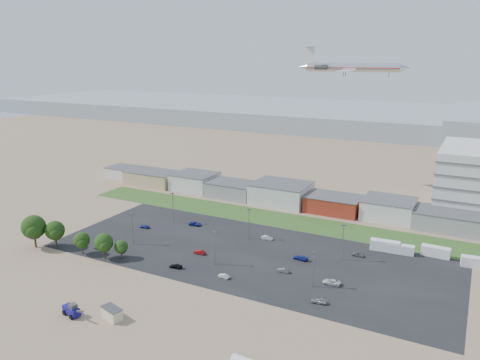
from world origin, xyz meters
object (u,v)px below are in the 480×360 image
Objects in this scene: parked_car_3 at (176,266)px; parked_car_13 at (224,276)px; telehandler at (71,309)px; airliner at (352,67)px; parked_car_4 at (200,252)px; parked_car_8 at (358,254)px; parked_car_1 at (283,270)px; box_trailer_a at (385,246)px; parked_car_9 at (195,224)px; parked_car_0 at (331,282)px; parked_car_2 at (319,301)px; tree_far_left at (34,229)px; parked_car_11 at (267,238)px; parked_car_12 at (301,258)px; portable_shed at (112,313)px; parked_car_10 at (100,248)px; parked_car_5 at (145,226)px.

parked_car_3 reaches higher than parked_car_13.
telehandler is 0.16× the size of airliner.
parked_car_4 is 1.03× the size of parked_car_8.
box_trailer_a is at bearing 140.63° from parked_car_1.
parked_car_0 is at bearing -116.93° from parked_car_9.
parked_car_13 is at bearing -98.86° from parked_car_2.
parked_car_8 is 57.19m from parked_car_9.
parked_car_3 is 11.25m from parked_car_4.
parked_car_1 is 0.91× the size of parked_car_2.
parked_car_0 is 1.41× the size of parked_car_13.
tree_far_left is at bearing -77.07° from parked_car_1.
parked_car_2 reaches higher than parked_car_1.
telehandler reaches higher than parked_car_11.
parked_car_3 is at bearing 90.84° from telehandler.
airliner is 101.31m from parked_car_12.
telehandler reaches higher than portable_shed.
tree_far_left is 51.83m from parked_car_4.
parked_car_9 is at bearing -176.44° from box_trailer_a.
parked_car_10 reaches higher than parked_car_3.
parked_car_1 is at bearing 105.59° from parked_car_3.
parked_car_0 is at bearing 174.15° from parked_car_2.
portable_shed is 1.60× the size of parked_car_13.
tree_far_left is at bearing 173.14° from portable_shed.
parked_car_9 is 1.18× the size of parked_car_10.
parked_car_8 is 29.45m from parked_car_11.
parked_car_12 is (76.17, 29.30, -5.24)m from tree_far_left.
parked_car_3 is 0.84× the size of parked_car_9.
parked_car_13 is (-12.81, -10.46, -0.02)m from parked_car_1.
parked_car_8 is 78.29m from parked_car_10.
parked_car_11 is (11.47, 59.33, -0.73)m from portable_shed.
parked_car_9 is at bearing -142.18° from parked_car_4.
parked_car_1 is at bearing -1.25° from parked_car_12.
parked_car_3 is 1.05× the size of parked_car_8.
parked_car_13 is (28.69, -30.31, -0.08)m from parked_car_9.
parked_car_0 is at bearing 11.92° from tree_far_left.
parked_car_9 is 1.22× the size of parked_car_11.
parked_car_0 is 1.04× the size of parked_car_9.
parked_car_3 is (-18.85, -107.52, -52.35)m from airliner.
parked_car_2 is at bearing -82.77° from airliner.
parked_car_9 is at bearing -117.17° from parked_car_1.
box_trailer_a is 2.50× the size of parked_car_1.
parked_car_4 is 17.47m from parked_car_13.
telehandler is 1.69× the size of parked_car_9.
telehandler is at bearing -132.21° from box_trailer_a.
parked_car_5 is (-46.73, -86.45, -52.30)m from airliner.
telehandler reaches higher than parked_car_9.
parked_car_9 reaches higher than parked_car_11.
parked_car_5 reaches higher than parked_car_10.
box_trailer_a is 51.78m from parked_car_13.
parked_car_3 is 34.94m from parked_car_5.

